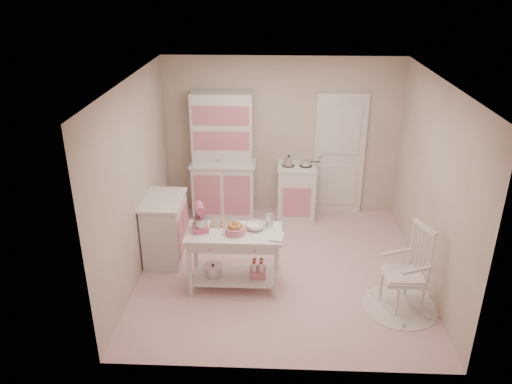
% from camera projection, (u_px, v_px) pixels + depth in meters
% --- Properties ---
extents(room_shell, '(3.84, 3.84, 2.62)m').
position_uv_depth(room_shell, '(283.00, 157.00, 6.24)').
color(room_shell, pink).
rests_on(room_shell, ground).
extents(door, '(0.82, 0.05, 2.04)m').
position_uv_depth(door, '(339.00, 155.00, 8.16)').
color(door, silver).
rests_on(door, ground).
extents(hutch, '(1.06, 0.50, 2.08)m').
position_uv_depth(hutch, '(223.00, 156.00, 8.04)').
color(hutch, silver).
rests_on(hutch, ground).
extents(stove, '(0.62, 0.57, 0.92)m').
position_uv_depth(stove, '(296.00, 192.00, 8.18)').
color(stove, silver).
rests_on(stove, ground).
extents(base_cabinet, '(0.54, 0.84, 0.92)m').
position_uv_depth(base_cabinet, '(165.00, 228.00, 7.02)').
color(base_cabinet, silver).
rests_on(base_cabinet, ground).
extents(lace_rug, '(0.92, 0.92, 0.01)m').
position_uv_depth(lace_rug, '(399.00, 306.00, 6.13)').
color(lace_rug, white).
rests_on(lace_rug, ground).
extents(rocking_chair, '(0.71, 0.85, 1.10)m').
position_uv_depth(rocking_chair, '(405.00, 269.00, 5.91)').
color(rocking_chair, silver).
rests_on(rocking_chair, ground).
extents(work_table, '(1.20, 0.60, 0.80)m').
position_uv_depth(work_table, '(234.00, 259.00, 6.39)').
color(work_table, silver).
rests_on(work_table, ground).
extents(stand_mixer, '(0.27, 0.32, 0.34)m').
position_uv_depth(stand_mixer, '(200.00, 218.00, 6.19)').
color(stand_mixer, '#CC567B').
rests_on(stand_mixer, work_table).
extents(cookie_tray, '(0.34, 0.24, 0.02)m').
position_uv_depth(cookie_tray, '(223.00, 224.00, 6.40)').
color(cookie_tray, silver).
rests_on(cookie_tray, work_table).
extents(bread_basket, '(0.25, 0.25, 0.09)m').
position_uv_depth(bread_basket, '(235.00, 230.00, 6.16)').
color(bread_basket, '#CF7787').
rests_on(bread_basket, work_table).
extents(mixing_bowl, '(0.24, 0.24, 0.08)m').
position_uv_depth(mixing_bowl, '(255.00, 226.00, 6.28)').
color(mixing_bowl, white).
rests_on(mixing_bowl, work_table).
extents(metal_pitcher, '(0.10, 0.10, 0.17)m').
position_uv_depth(metal_pitcher, '(269.00, 220.00, 6.32)').
color(metal_pitcher, silver).
rests_on(metal_pitcher, work_table).
extents(recipe_book, '(0.20, 0.25, 0.02)m').
position_uv_depth(recipe_book, '(270.00, 236.00, 6.10)').
color(recipe_book, white).
rests_on(recipe_book, work_table).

